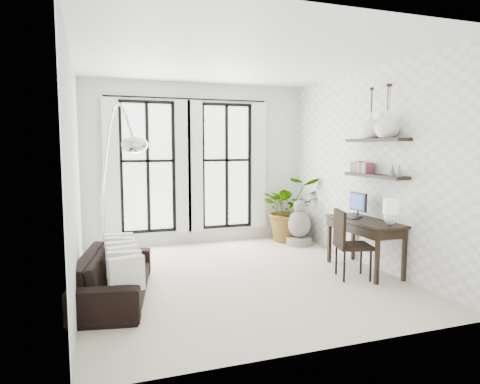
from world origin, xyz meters
name	(u,v)px	position (x,y,z in m)	size (l,w,h in m)	color
floor	(238,276)	(0.00, 0.00, 0.00)	(5.00, 5.00, 0.00)	beige
ceiling	(238,59)	(0.00, 0.00, 3.20)	(5.00, 5.00, 0.00)	white
wall_left	(74,173)	(-2.25, 0.00, 1.60)	(5.00, 5.00, 0.00)	#9EB1AA
wall_right	(367,168)	(2.25, 0.00, 1.60)	(5.00, 5.00, 0.00)	white
wall_back	(198,164)	(0.00, 2.50, 1.60)	(4.50, 4.50, 0.00)	white
windows	(189,166)	(-0.20, 2.43, 1.56)	(3.26, 0.13, 2.65)	white
wall_shelves	(374,161)	(2.11, -0.36, 1.73)	(0.25, 1.30, 0.60)	black
sofa	(115,275)	(-1.80, -0.34, 0.30)	(2.03, 0.79, 0.59)	black
throw_pillows	(122,259)	(-1.70, -0.34, 0.50)	(0.40, 1.52, 0.40)	white
plant	(290,209)	(1.83, 1.98, 0.67)	(1.21, 1.05, 1.35)	#2D7228
desk	(366,224)	(1.94, -0.45, 0.75)	(0.58, 1.38, 1.20)	black
desk_chair	(347,240)	(1.50, -0.62, 0.58)	(0.59, 0.59, 1.02)	black
arc_lamp	(116,144)	(-1.70, 0.40, 1.98)	(0.76, 1.76, 2.56)	silver
buddha	(299,226)	(1.83, 1.56, 0.38)	(0.50, 0.50, 0.90)	gray
vase_a	(387,125)	(2.11, -0.65, 2.27)	(0.37, 0.37, 0.38)	white
vase_b	(371,126)	(2.11, -0.25, 2.27)	(0.37, 0.37, 0.38)	white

